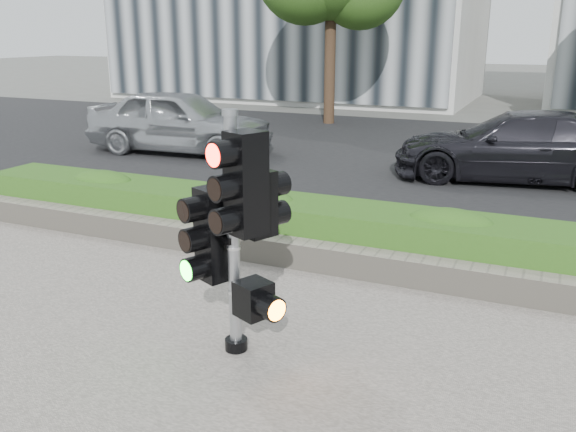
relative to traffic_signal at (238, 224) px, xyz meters
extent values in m
plane|color=#51514C|center=(-0.04, 0.35, -1.30)|extent=(120.00, 120.00, 0.00)
cube|color=black|center=(-0.04, 10.35, -1.29)|extent=(60.00, 13.00, 0.02)
cube|color=gray|center=(-0.04, 3.50, -1.24)|extent=(60.00, 0.25, 0.12)
cube|color=gray|center=(-0.04, 2.25, -1.10)|extent=(12.00, 0.32, 0.34)
cube|color=#52902C|center=(-0.04, 2.90, -0.93)|extent=(12.00, 1.00, 0.68)
cylinder|color=black|center=(-4.54, 14.85, 0.71)|extent=(0.36, 0.36, 4.03)
cylinder|color=black|center=(-0.04, -0.02, -1.22)|extent=(0.22, 0.22, 0.11)
cylinder|color=gray|center=(-0.04, -0.02, -0.15)|extent=(0.11, 0.11, 2.25)
cylinder|color=gray|center=(-0.04, -0.02, 1.00)|extent=(0.14, 0.14, 0.05)
cube|color=#FF1107|center=(0.17, -0.15, 0.43)|extent=(0.38, 0.38, 0.90)
cube|color=#14E51E|center=(-0.28, 0.06, -0.15)|extent=(0.38, 0.38, 0.90)
cube|color=black|center=(0.09, 0.20, 0.15)|extent=(0.38, 0.38, 0.61)
cube|color=orange|center=(0.19, -0.09, -0.67)|extent=(0.38, 0.38, 0.33)
imported|color=#A6A9AE|center=(-6.18, 8.35, -0.48)|extent=(4.82, 2.18, 1.61)
imported|color=black|center=(1.85, 8.55, -0.57)|extent=(5.14, 2.65, 1.43)
camera|label=1|loc=(2.54, -4.63, 1.66)|focal=38.00mm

